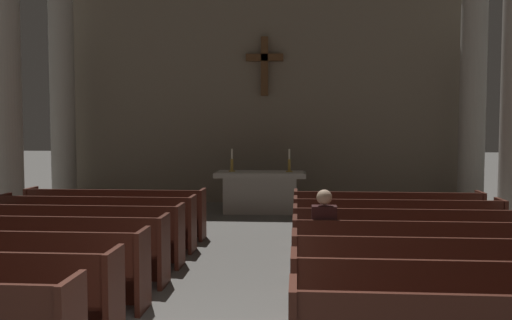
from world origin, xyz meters
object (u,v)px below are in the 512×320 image
(pew_right_row_4, at_px, (425,255))
(column_left_third, at_px, (6,84))
(column_right_fourth, at_px, (473,90))
(altar, at_px, (260,191))
(pew_right_row_3, at_px, (445,277))
(candlestick_right, at_px, (289,165))
(pew_left_row_3, at_px, (3,268))
(column_left_fourth, at_px, (62,92))
(pew_left_row_4, at_px, (43,249))
(lone_worshipper, at_px, (324,237))
(pew_left_row_5, at_px, (73,234))
(pew_right_row_7, at_px, (387,217))
(pew_left_row_7, at_px, (116,213))
(pew_right_row_6, at_px, (397,227))
(pew_right_row_5, at_px, (409,239))
(pew_right_row_2, at_px, (474,307))
(candlestick_left, at_px, (232,165))
(pew_left_row_6, at_px, (96,223))

(pew_right_row_4, height_order, column_left_third, column_left_third)
(column_right_fourth, distance_m, altar, 5.72)
(pew_right_row_3, bearing_deg, candlestick_right, 104.24)
(pew_left_row_3, bearing_deg, column_left_fourth, 108.80)
(pew_left_row_4, bearing_deg, lone_worshipper, 0.58)
(pew_left_row_3, xyz_separation_m, pew_left_row_5, (0.00, 1.99, 0.00))
(pew_left_row_4, height_order, pew_right_row_7, same)
(pew_left_row_7, bearing_deg, candlestick_right, 45.05)
(pew_right_row_6, distance_m, pew_right_row_7, 0.99)
(column_left_fourth, bearing_deg, pew_left_row_4, -68.65)
(pew_right_row_6, bearing_deg, pew_right_row_3, -90.00)
(candlestick_right, bearing_deg, pew_left_row_4, -117.45)
(pew_left_row_4, relative_size, altar, 1.54)
(column_left_fourth, bearing_deg, altar, -5.18)
(pew_right_row_5, relative_size, column_left_fourth, 0.55)
(lone_worshipper, bearing_deg, pew_right_row_6, 56.61)
(pew_right_row_2, distance_m, candlestick_right, 8.43)
(pew_left_row_4, bearing_deg, pew_right_row_2, -21.45)
(pew_left_row_4, bearing_deg, pew_right_row_6, 21.45)
(pew_left_row_3, distance_m, pew_right_row_2, 5.15)
(altar, distance_m, candlestick_right, 0.95)
(pew_left_row_7, bearing_deg, pew_right_row_6, -11.11)
(candlestick_left, bearing_deg, column_left_fourth, 174.01)
(column_right_fourth, bearing_deg, pew_left_row_3, -134.98)
(pew_left_row_4, distance_m, pew_right_row_6, 5.43)
(column_left_third, xyz_separation_m, lone_worshipper, (6.38, -3.89, -2.31))
(pew_right_row_3, xyz_separation_m, lone_worshipper, (-1.28, 1.03, 0.22))
(column_left_third, height_order, candlestick_left, column_left_third)
(pew_left_row_3, xyz_separation_m, pew_right_row_2, (5.06, -0.99, 0.00))
(pew_left_row_6, relative_size, pew_left_row_7, 1.00)
(pew_right_row_7, distance_m, column_left_fourth, 8.88)
(pew_left_row_4, distance_m, pew_right_row_4, 5.06)
(pew_left_row_3, distance_m, pew_left_row_7, 3.97)
(pew_right_row_5, height_order, column_right_fourth, column_right_fourth)
(pew_left_row_5, height_order, lone_worshipper, lone_worshipper)
(pew_left_row_3, xyz_separation_m, pew_left_row_6, (0.00, 2.98, 0.00))
(pew_right_row_4, xyz_separation_m, candlestick_right, (-1.83, 6.21, 0.70))
(pew_right_row_3, relative_size, column_left_fourth, 0.55)
(pew_right_row_3, bearing_deg, column_left_third, 147.29)
(column_left_fourth, xyz_separation_m, candlestick_left, (4.44, -0.47, -1.82))
(pew_left_row_6, relative_size, altar, 1.54)
(pew_left_row_6, distance_m, candlestick_right, 5.37)
(pew_left_row_7, height_order, candlestick_left, candlestick_left)
(pew_right_row_7, bearing_deg, altar, 128.02)
(pew_left_row_6, distance_m, pew_right_row_6, 5.06)
(pew_left_row_6, xyz_separation_m, altar, (2.53, 4.23, 0.06))
(column_left_third, height_order, column_right_fourth, same)
(pew_right_row_2, relative_size, pew_right_row_6, 1.00)
(pew_right_row_5, bearing_deg, candlestick_right, 109.30)
(column_right_fourth, relative_size, lone_worshipper, 4.68)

